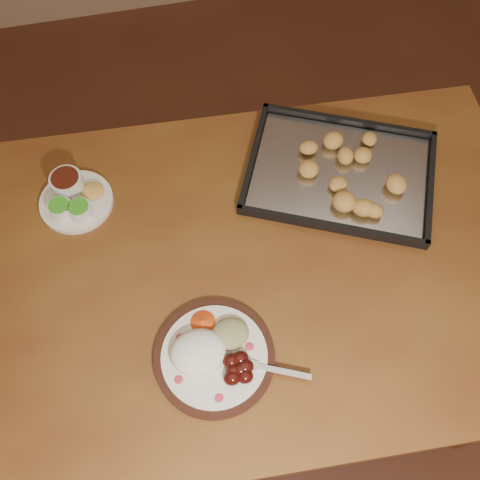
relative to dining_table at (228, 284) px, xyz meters
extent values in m
plane|color=#562D1D|center=(0.15, -0.12, -0.65)|extent=(4.00, 4.00, 0.00)
cube|color=brown|center=(0.00, 0.00, 0.08)|extent=(1.55, 0.99, 0.04)
cylinder|color=#512F18|center=(-0.66, 0.42, -0.30)|extent=(0.07, 0.07, 0.71)
cylinder|color=#512F18|center=(0.70, 0.34, -0.30)|extent=(0.07, 0.07, 0.71)
cylinder|color=black|center=(-0.07, -0.20, 0.10)|extent=(0.26, 0.26, 0.02)
cylinder|color=white|center=(-0.07, -0.20, 0.11)|extent=(0.22, 0.22, 0.01)
ellipsoid|color=#C12E45|center=(-0.15, -0.23, 0.12)|extent=(0.02, 0.02, 0.00)
ellipsoid|color=#C12E45|center=(-0.08, -0.29, 0.12)|extent=(0.02, 0.02, 0.00)
ellipsoid|color=#C12E45|center=(0.01, -0.20, 0.12)|extent=(0.02, 0.02, 0.00)
ellipsoid|color=#C12E45|center=(-0.13, -0.15, 0.12)|extent=(0.02, 0.02, 0.00)
ellipsoid|color=white|center=(-0.10, -0.19, 0.13)|extent=(0.15, 0.14, 0.05)
ellipsoid|color=#440E09|center=(-0.04, -0.24, 0.13)|extent=(0.03, 0.03, 0.02)
ellipsoid|color=#440E09|center=(-0.01, -0.24, 0.13)|extent=(0.03, 0.03, 0.02)
ellipsoid|color=#440E09|center=(-0.02, -0.22, 0.13)|extent=(0.03, 0.03, 0.02)
ellipsoid|color=#440E09|center=(-0.02, -0.26, 0.13)|extent=(0.03, 0.03, 0.02)
ellipsoid|color=#440E09|center=(-0.04, -0.22, 0.13)|extent=(0.03, 0.03, 0.02)
ellipsoid|color=#440E09|center=(-0.02, -0.25, 0.13)|extent=(0.03, 0.03, 0.02)
ellipsoid|color=#440E09|center=(-0.04, -0.26, 0.13)|extent=(0.03, 0.03, 0.02)
ellipsoid|color=tan|center=(-0.03, -0.17, 0.12)|extent=(0.10, 0.10, 0.03)
cone|color=#D64513|center=(-0.08, -0.13, 0.12)|extent=(0.06, 0.06, 0.02)
cube|color=white|center=(0.06, -0.26, 0.12)|extent=(0.12, 0.06, 0.00)
cube|color=white|center=(0.00, -0.24, 0.12)|extent=(0.04, 0.03, 0.00)
cylinder|color=white|center=(-0.02, -0.24, 0.12)|extent=(0.03, 0.01, 0.00)
cylinder|color=white|center=(-0.02, -0.23, 0.12)|extent=(0.03, 0.01, 0.00)
cylinder|color=white|center=(-0.02, -0.23, 0.12)|extent=(0.03, 0.01, 0.00)
cylinder|color=white|center=(-0.02, -0.22, 0.12)|extent=(0.03, 0.01, 0.00)
cylinder|color=silver|center=(-0.32, 0.25, 0.10)|extent=(0.18, 0.18, 0.01)
cylinder|color=white|center=(-0.36, 0.22, 0.13)|extent=(0.06, 0.06, 0.03)
cylinder|color=green|center=(-0.36, 0.22, 0.14)|extent=(0.05, 0.05, 0.00)
cylinder|color=white|center=(-0.31, 0.21, 0.13)|extent=(0.06, 0.06, 0.03)
cylinder|color=green|center=(-0.31, 0.21, 0.14)|extent=(0.05, 0.05, 0.00)
cylinder|color=silver|center=(-0.34, 0.29, 0.13)|extent=(0.08, 0.08, 0.04)
cylinder|color=#3C130B|center=(-0.34, 0.29, 0.15)|extent=(0.07, 0.07, 0.00)
ellipsoid|color=gold|center=(-0.28, 0.26, 0.12)|extent=(0.05, 0.05, 0.02)
cube|color=black|center=(0.33, 0.19, 0.10)|extent=(0.55, 0.49, 0.01)
cube|color=black|center=(0.40, 0.34, 0.12)|extent=(0.42, 0.20, 0.02)
cube|color=black|center=(0.26, 0.04, 0.12)|extent=(0.42, 0.20, 0.02)
cube|color=black|center=(0.53, 0.10, 0.12)|extent=(0.15, 0.31, 0.02)
cube|color=black|center=(0.13, 0.28, 0.12)|extent=(0.15, 0.31, 0.02)
cube|color=silver|center=(0.33, 0.19, 0.11)|extent=(0.51, 0.45, 0.00)
ellipsoid|color=#C78D45|center=(0.38, 0.17, 0.13)|extent=(0.05, 0.05, 0.04)
ellipsoid|color=#C78D45|center=(0.44, 0.18, 0.13)|extent=(0.07, 0.07, 0.04)
ellipsoid|color=#C78D45|center=(0.40, 0.26, 0.13)|extent=(0.06, 0.07, 0.04)
ellipsoid|color=#C78D45|center=(0.33, 0.25, 0.13)|extent=(0.05, 0.06, 0.04)
ellipsoid|color=#C78D45|center=(0.30, 0.28, 0.13)|extent=(0.07, 0.07, 0.04)
ellipsoid|color=#C78D45|center=(0.28, 0.22, 0.13)|extent=(0.06, 0.06, 0.04)
ellipsoid|color=#C78D45|center=(0.21, 0.22, 0.13)|extent=(0.06, 0.06, 0.04)
ellipsoid|color=#C78D45|center=(0.25, 0.14, 0.13)|extent=(0.07, 0.07, 0.04)
ellipsoid|color=#C78D45|center=(0.29, 0.15, 0.13)|extent=(0.05, 0.06, 0.04)
ellipsoid|color=#C78D45|center=(0.33, 0.10, 0.13)|extent=(0.06, 0.07, 0.04)
ellipsoid|color=#C78D45|center=(0.36, 0.15, 0.13)|extent=(0.07, 0.07, 0.04)
camera|label=1|loc=(-0.08, -0.52, 1.21)|focal=40.00mm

